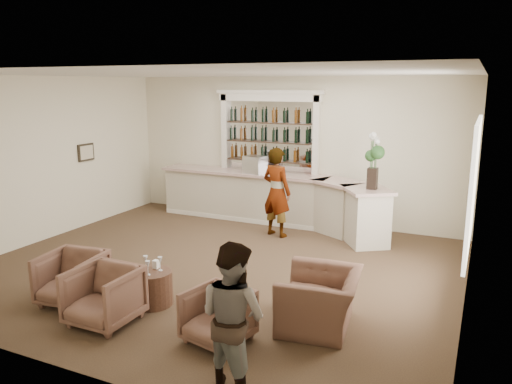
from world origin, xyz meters
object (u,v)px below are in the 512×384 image
Objects in this scene: armchair_left at (72,278)px; espresso_machine at (255,165)px; armchair_far at (320,300)px; armchair_center at (104,296)px; flower_vase at (373,157)px; bar_counter at (275,199)px; armchair_right at (218,316)px; cocktail_table at (152,288)px; sommelier at (277,192)px; guest at (233,317)px.

armchair_left is 1.84× the size of espresso_machine.
armchair_left is 0.73× the size of armchair_far.
flower_vase is at bearing 63.16° from armchair_center.
armchair_right is (1.44, -5.23, -0.24)m from bar_counter.
bar_counter is 9.64× the size of cocktail_table.
bar_counter is 4.97m from armchair_far.
sommelier is 4.10m from armchair_far.
armchair_left is at bearing -84.17° from armchair_far.
armchair_center is 1.63m from armchair_right.
guest reaches higher than armchair_center.
armchair_far is at bearing -87.68° from flower_vase.
armchair_center is 0.75× the size of armchair_far.
guest is 1.92× the size of armchair_left.
bar_counter is 0.97m from sommelier.
bar_counter is 0.90m from espresso_machine.
sommelier reaches higher than bar_counter.
espresso_machine reaches higher than bar_counter.
armchair_left reaches higher than cocktail_table.
sommelier is 1.65× the size of armchair_far.
armchair_center is (-0.56, -4.62, -0.55)m from sommelier.
armchair_center is (-0.17, -5.44, -0.19)m from bar_counter.
armchair_right is (2.47, -0.09, -0.04)m from armchair_left.
espresso_machine is (-0.31, 5.41, 0.95)m from armchair_center.
guest is at bearing -38.74° from armchair_right.
armchair_right is (1.61, 0.21, -0.05)m from armchair_center.
flower_vase reaches higher than armchair_center.
armchair_far is (0.40, 1.68, -0.43)m from guest.
flower_vase is (2.26, 4.04, 1.51)m from cocktail_table.
armchair_far is 3.93m from flower_vase.
armchair_right is 5.63m from espresso_machine.
armchair_left is at bearing -157.38° from cocktail_table.
cocktail_table is 0.32× the size of sommelier.
armchair_left is 1.13× the size of armchair_right.
cocktail_table is at bearing 14.75° from armchair_left.
armchair_left reaches higher than armchair_far.
sommelier is at bearing -174.67° from flower_vase.
flower_vase reaches higher than armchair_left.
espresso_machine is (-0.86, 0.79, 0.40)m from sommelier.
guest is at bearing -92.73° from flower_vase.
espresso_machine is (0.55, 5.11, 0.96)m from armchair_left.
bar_counter is at bearing -157.69° from armchair_far.
armchair_center reaches higher than armchair_far.
armchair_far is (1.02, 0.91, 0.03)m from armchair_right.
sommelier reaches higher than armchair_far.
bar_counter is at bearing 88.69° from armchair_center.
sommelier is (0.34, 3.86, 0.69)m from cocktail_table.
flower_vase reaches higher than armchair_far.
armchair_left is 5.22m from espresso_machine.
armchair_center is at bearing -91.80° from bar_counter.
armchair_left is (-1.08, -0.45, 0.13)m from cocktail_table.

